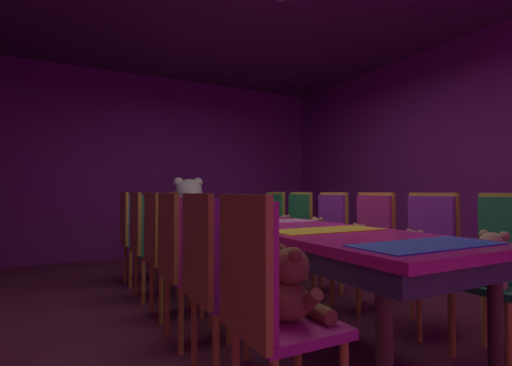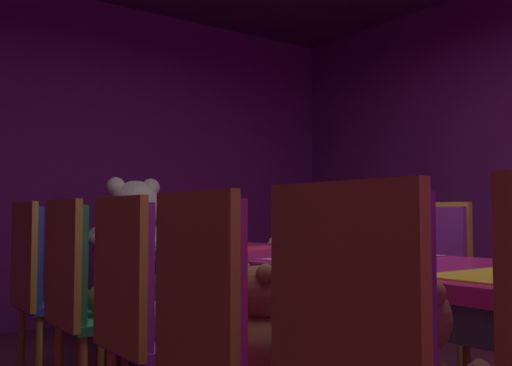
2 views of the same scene
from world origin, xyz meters
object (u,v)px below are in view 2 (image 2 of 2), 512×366
object	(u,v)px
chair_left_4	(80,288)
teddy_left_3	(174,304)
chair_right_5	(292,261)
banquet_table	(356,279)
chair_right_3	(429,275)
teddy_left_5	(66,279)
chair_right_4	(350,267)
chair_left_5	(39,276)
teddy_left_2	(260,324)
king_teddy_bear	(136,236)
teddy_right_4	(333,271)
teddy_left_4	(111,288)
teddy_right_3	(412,280)
chair_left_2	(218,329)
chair_left_3	(139,304)
teddy_right_5	(275,263)
throne_chair	(126,259)
teddy_left_1	(416,363)

from	to	relation	value
chair_left_4	teddy_left_3	bearing A→B (deg)	-74.32
teddy_left_3	chair_right_5	world-z (taller)	chair_right_5
banquet_table	chair_right_3	world-z (taller)	chair_right_3
teddy_left_5	chair_right_4	xyz separation A→B (m)	(1.57, -0.57, 0.03)
chair_left_5	chair_right_5	bearing A→B (deg)	-0.41
teddy_left_2	chair_right_4	xyz separation A→B (m)	(1.55, 1.18, 0.00)
chair_right_3	king_teddy_bear	world-z (taller)	king_teddy_bear
teddy_left_2	teddy_right_4	world-z (taller)	teddy_left_2
chair_left_4	teddy_left_4	world-z (taller)	chair_left_4
teddy_right_3	teddy_left_3	bearing A→B (deg)	0.32
teddy_left_5	teddy_right_3	size ratio (longest dim) A/B	0.93
chair_left_2	teddy_left_4	distance (m)	1.15
chair_left_4	chair_left_5	size ratio (longest dim) A/B	1.00
teddy_left_2	king_teddy_bear	xyz separation A→B (m)	(0.70, 2.44, 0.17)
chair_left_3	teddy_right_4	xyz separation A→B (m)	(1.54, 0.61, -0.02)
teddy_right_5	throne_chair	bearing A→B (deg)	-51.40
banquet_table	chair_right_4	bearing A→B (deg)	46.02
teddy_left_2	teddy_right_5	world-z (taller)	teddy_left_2
chair_left_5	king_teddy_bear	xyz separation A→B (m)	(0.86, 0.69, 0.17)
teddy_left_3	teddy_right_5	xyz separation A→B (m)	(1.39, 1.17, 0.00)
chair_right_3	teddy_right_3	bearing A→B (deg)	-0.00
teddy_left_5	king_teddy_bear	bearing A→B (deg)	44.06
chair_left_3	chair_right_5	distance (m)	2.04
teddy_left_5	king_teddy_bear	size ratio (longest dim) A/B	0.36
teddy_left_1	chair_left_5	world-z (taller)	chair_left_5
teddy_left_3	king_teddy_bear	bearing A→B (deg)	69.93
teddy_right_4	teddy_right_5	distance (m)	0.56
chair_left_3	throne_chair	world-z (taller)	same
teddy_right_3	teddy_left_4	bearing A→B (deg)	-22.25
chair_left_4	chair_left_5	distance (m)	0.60
chair_left_2	king_teddy_bear	world-z (taller)	king_teddy_bear
teddy_left_4	teddy_left_5	world-z (taller)	teddy_left_4
chair_left_3	teddy_right_3	bearing A→B (deg)	0.29
chair_left_3	chair_left_5	world-z (taller)	same
teddy_left_1	king_teddy_bear	world-z (taller)	king_teddy_bear
teddy_left_5	chair_right_3	distance (m)	1.95
teddy_left_2	chair_left_4	distance (m)	1.15
teddy_left_1	chair_left_2	bearing A→B (deg)	104.60
teddy_left_2	chair_left_4	world-z (taller)	chair_left_4
teddy_left_3	teddy_left_5	xyz separation A→B (m)	(-0.03, 1.18, -0.01)
chair_left_5	throne_chair	bearing A→B (deg)	45.31
teddy_left_3	throne_chair	world-z (taller)	throne_chair
chair_left_4	chair_right_3	distance (m)	1.78
banquet_table	chair_left_3	distance (m)	0.87
teddy_left_5	chair_right_3	world-z (taller)	chair_right_3
teddy_left_2	king_teddy_bear	world-z (taller)	king_teddy_bear
teddy_left_4	teddy_right_3	bearing A→B (deg)	-22.25
banquet_table	teddy_right_4	xyz separation A→B (m)	(0.71, 0.88, -0.08)
chair_left_2	teddy_right_3	size ratio (longest dim) A/B	3.30
chair_left_5	chair_right_4	world-z (taller)	same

